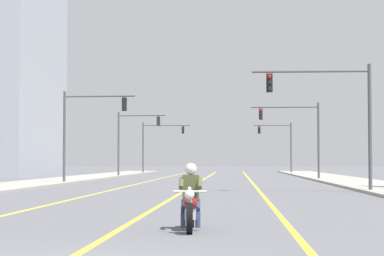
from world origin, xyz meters
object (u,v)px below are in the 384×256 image
(motorcycle_with_rider, at_px, (191,203))
(traffic_signal_far_left, at_px, (157,139))
(traffic_signal_near_left, at_px, (85,122))
(traffic_signal_far_right, at_px, (280,140))
(traffic_signal_near_right, at_px, (335,106))
(traffic_signal_mid_left, at_px, (132,134))
(traffic_signal_mid_right, at_px, (298,128))

(motorcycle_with_rider, bearing_deg, traffic_signal_far_left, 96.49)
(traffic_signal_near_left, relative_size, traffic_signal_far_right, 1.00)
(motorcycle_with_rider, bearing_deg, traffic_signal_near_left, 105.25)
(traffic_signal_near_right, relative_size, traffic_signal_far_right, 1.00)
(traffic_signal_near_right, bearing_deg, traffic_signal_mid_left, 112.98)
(motorcycle_with_rider, height_order, traffic_signal_far_left, traffic_signal_far_left)
(traffic_signal_near_right, xyz_separation_m, traffic_signal_mid_right, (0.31, 23.96, -0.01))
(traffic_signal_near_right, distance_m, traffic_signal_far_right, 54.71)
(traffic_signal_mid_right, bearing_deg, traffic_signal_far_right, 89.19)
(traffic_signal_near_right, xyz_separation_m, traffic_signal_mid_left, (-14.59, 34.41, -0.07))
(traffic_signal_mid_left, bearing_deg, traffic_signal_far_right, 52.92)
(traffic_signal_near_left, relative_size, traffic_signal_mid_right, 1.00)
(traffic_signal_near_left, bearing_deg, traffic_signal_mid_left, 89.27)
(traffic_signal_mid_right, distance_m, traffic_signal_far_left, 33.39)
(traffic_signal_mid_right, relative_size, traffic_signal_mid_left, 1.00)
(traffic_signal_near_left, distance_m, traffic_signal_far_left, 40.80)
(motorcycle_with_rider, xyz_separation_m, traffic_signal_mid_left, (-8.79, 54.42, 3.50))
(motorcycle_with_rider, xyz_separation_m, traffic_signal_near_left, (-9.06, 33.23, 3.51))
(traffic_signal_far_right, relative_size, traffic_signal_far_left, 1.00)
(traffic_signal_mid_right, bearing_deg, traffic_signal_near_left, -144.71)
(traffic_signal_mid_left, bearing_deg, traffic_signal_mid_right, -35.04)
(traffic_signal_near_right, distance_m, traffic_signal_mid_left, 37.38)
(traffic_signal_mid_right, relative_size, traffic_signal_far_right, 1.00)
(motorcycle_with_rider, height_order, traffic_signal_mid_left, traffic_signal_mid_left)
(traffic_signal_mid_right, height_order, traffic_signal_far_left, same)
(motorcycle_with_rider, bearing_deg, traffic_signal_mid_right, 82.09)
(traffic_signal_mid_right, height_order, traffic_signal_mid_left, same)
(traffic_signal_near_left, xyz_separation_m, traffic_signal_mid_left, (0.27, 21.18, -0.02))
(motorcycle_with_rider, distance_m, traffic_signal_near_left, 34.63)
(traffic_signal_near_left, height_order, traffic_signal_mid_right, same)
(motorcycle_with_rider, xyz_separation_m, traffic_signal_far_left, (-8.43, 74.03, 3.57))
(traffic_signal_near_right, relative_size, traffic_signal_mid_right, 1.00)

